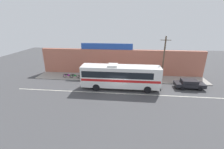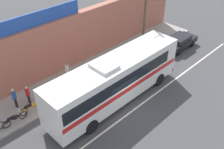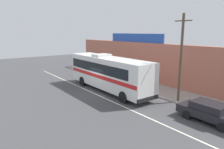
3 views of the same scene
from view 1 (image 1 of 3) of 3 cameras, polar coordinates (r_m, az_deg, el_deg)
The scene contains 15 objects.
ground_plane at distance 22.33m, azimuth 2.11°, elevation -6.24°, with size 70.00×70.00×0.00m, color #444447.
sidewalk_slab at distance 27.07m, azimuth 2.87°, elevation -1.31°, with size 30.00×3.60×0.14m, color gray.
storefront_facade at distance 28.39m, azimuth 3.20°, elevation 4.64°, with size 30.00×0.70×4.80m, color #B26651.
storefront_billboard at distance 28.01m, azimuth -2.05°, elevation 10.63°, with size 9.55×0.12×1.10m, color #234CAD.
road_center_stripe at distance 21.62m, azimuth 1.96°, elevation -7.16°, with size 30.00×0.14×0.01m, color silver.
intercity_bus at distance 22.38m, azimuth 3.01°, elevation -0.45°, with size 11.61×2.60×3.78m.
parked_car at distance 25.75m, azimuth 27.29°, elevation -3.13°, with size 4.33×1.85×1.37m.
utility_pole at distance 25.24m, azimuth 18.97°, elevation 5.45°, with size 1.60×0.22×7.48m.
motorcycle_purple at distance 27.50m, azimuth -14.10°, elevation -0.46°, with size 1.88×0.56×0.94m.
motorcycle_green at distance 27.97m, azimuth -16.43°, elevation -0.34°, with size 1.90×0.56×0.94m.
motorcycle_red at distance 26.71m, azimuth -7.95°, elevation -0.64°, with size 1.89×0.56×0.94m.
motorcycle_blue at distance 26.84m, azimuth -11.04°, elevation -0.72°, with size 1.83×0.56×0.94m.
pedestrian_far_left at distance 27.30m, azimuth -6.82°, elevation 0.93°, with size 0.30×0.48×1.57m.
pedestrian_by_curb at distance 27.00m, azimuth 1.23°, elevation 1.07°, with size 0.30×0.48×1.71m.
pedestrian_near_shop at distance 27.74m, azimuth -8.53°, elevation 1.33°, with size 0.30×0.48×1.69m.
Camera 1 is at (1.26, -20.04, 9.77)m, focal length 24.08 mm.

